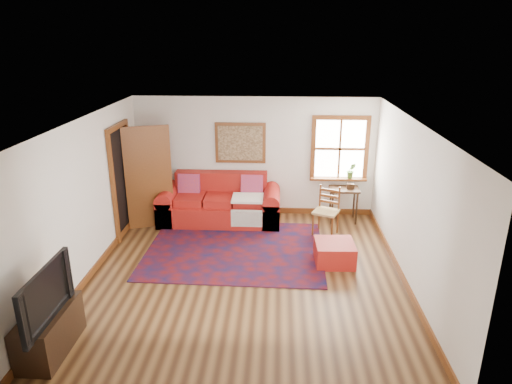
# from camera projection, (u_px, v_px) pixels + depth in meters

# --- Properties ---
(ground) EXTENTS (5.50, 5.50, 0.00)m
(ground) POSITION_uv_depth(u_px,v_px,m) (246.00, 275.00, 7.37)
(ground) COLOR #3A210F
(ground) RESTS_ON ground
(room_envelope) EXTENTS (5.04, 5.54, 2.52)m
(room_envelope) POSITION_uv_depth(u_px,v_px,m) (245.00, 178.00, 6.84)
(room_envelope) COLOR silver
(room_envelope) RESTS_ON ground
(window) EXTENTS (1.18, 0.20, 1.38)m
(window) POSITION_uv_depth(u_px,v_px,m) (341.00, 156.00, 9.40)
(window) COLOR white
(window) RESTS_ON ground
(doorway) EXTENTS (0.89, 1.08, 2.14)m
(doorway) POSITION_uv_depth(u_px,v_px,m) (138.00, 177.00, 8.80)
(doorway) COLOR black
(doorway) RESTS_ON ground
(framed_artwork) EXTENTS (1.05, 0.07, 0.85)m
(framed_artwork) POSITION_uv_depth(u_px,v_px,m) (240.00, 143.00, 9.43)
(framed_artwork) COLOR brown
(framed_artwork) RESTS_ON ground
(persian_rug) EXTENTS (3.18, 2.57, 0.02)m
(persian_rug) POSITION_uv_depth(u_px,v_px,m) (235.00, 249.00, 8.23)
(persian_rug) COLOR #560C0C
(persian_rug) RESTS_ON ground
(red_leather_sofa) EXTENTS (2.47, 1.02, 0.97)m
(red_leather_sofa) POSITION_uv_depth(u_px,v_px,m) (220.00, 206.00, 9.44)
(red_leather_sofa) COLOR #A51B15
(red_leather_sofa) RESTS_ON ground
(red_ottoman) EXTENTS (0.67, 0.67, 0.37)m
(red_ottoman) POSITION_uv_depth(u_px,v_px,m) (334.00, 253.00, 7.72)
(red_ottoman) COLOR #A51B15
(red_ottoman) RESTS_ON ground
(side_table) EXTENTS (0.59, 0.44, 0.71)m
(side_table) POSITION_uv_depth(u_px,v_px,m) (344.00, 194.00, 9.33)
(side_table) COLOR black
(side_table) RESTS_ON ground
(ladder_back_chair) EXTENTS (0.57, 0.56, 0.94)m
(ladder_back_chair) POSITION_uv_depth(u_px,v_px,m) (327.00, 209.00, 8.75)
(ladder_back_chair) COLOR tan
(ladder_back_chair) RESTS_ON ground
(media_cabinet) EXTENTS (0.45, 1.00, 0.55)m
(media_cabinet) POSITION_uv_depth(u_px,v_px,m) (49.00, 331.00, 5.55)
(media_cabinet) COLOR black
(media_cabinet) RESTS_ON ground
(television) EXTENTS (0.15, 1.15, 0.66)m
(television) POSITION_uv_depth(u_px,v_px,m) (37.00, 295.00, 5.21)
(television) COLOR black
(television) RESTS_ON media_cabinet
(candle_hurricane) EXTENTS (0.12, 0.12, 0.18)m
(candle_hurricane) POSITION_uv_depth(u_px,v_px,m) (63.00, 289.00, 5.79)
(candle_hurricane) COLOR silver
(candle_hurricane) RESTS_ON media_cabinet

